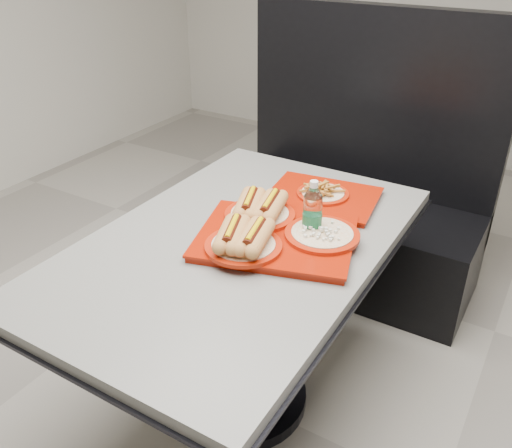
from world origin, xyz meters
The scene contains 6 objects.
ground centered at (0.00, 0.00, 0.00)m, with size 6.00×6.00×0.00m, color gray.
diner_table centered at (0.00, 0.00, 0.58)m, with size 0.92×1.42×0.75m.
booth_bench centered at (0.00, 1.09, 0.40)m, with size 1.30×0.57×1.35m.
tray_near centered at (0.10, 0.05, 0.79)m, with size 0.60×0.53×0.11m.
tray_far centered at (0.12, 0.41, 0.77)m, with size 0.44×0.37×0.08m.
water_bottle centered at (0.20, 0.14, 0.84)m, with size 0.07×0.07×0.21m.
Camera 1 is at (0.85, -1.30, 1.68)m, focal length 38.00 mm.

